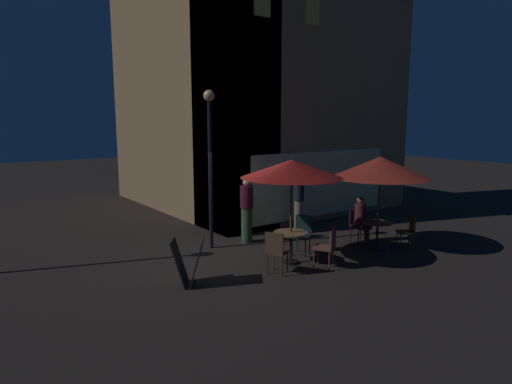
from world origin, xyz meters
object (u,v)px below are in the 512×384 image
object	(u,v)px
patio_umbrella_1	(380,167)
patron_seated_0	(361,217)
cafe_table_0	(291,240)
patron_standing_2	(247,211)
cafe_chair_0	(276,249)
menu_sandwich_board	(188,262)
street_lamp_near_corner	(210,146)
patron_standing_1	(299,203)
cafe_chair_2	(302,231)
cafe_table_1	(377,230)
cafe_chair_1	(328,244)
cafe_chair_4	(409,229)
patio_umbrella_0	(292,169)
cafe_chair_3	(358,222)

from	to	relation	value
patio_umbrella_1	patron_seated_0	distance (m)	1.55
cafe_table_0	patron_standing_2	world-z (taller)	patron_standing_2
patio_umbrella_1	cafe_chair_0	size ratio (longest dim) A/B	2.57
menu_sandwich_board	cafe_table_0	xyz separation A→B (m)	(2.56, -0.17, 0.08)
street_lamp_near_corner	patron_standing_1	xyz separation A→B (m)	(2.86, -0.19, -1.74)
cafe_chair_2	patron_standing_1	world-z (taller)	patron_standing_1
cafe_table_1	patio_umbrella_1	world-z (taller)	patio_umbrella_1
cafe_chair_1	cafe_chair_4	distance (m)	2.71
cafe_chair_0	cafe_chair_4	xyz separation A→B (m)	(3.90, -0.58, -0.02)
patron_standing_1	patio_umbrella_0	bearing A→B (deg)	1.71
patio_umbrella_1	cafe_chair_2	world-z (taller)	patio_umbrella_1
menu_sandwich_board	cafe_chair_3	distance (m)	5.24
patio_umbrella_1	patron_standing_2	world-z (taller)	patio_umbrella_1
cafe_chair_1	patron_seated_0	bearing A→B (deg)	-97.42
cafe_chair_1	cafe_chair_4	xyz separation A→B (m)	(2.70, -0.20, -0.02)
cafe_table_1	patron_standing_1	bearing A→B (deg)	101.64
cafe_table_1	patio_umbrella_1	bearing A→B (deg)	-90.00
street_lamp_near_corner	cafe_chair_1	bearing A→B (deg)	-66.30
menu_sandwich_board	street_lamp_near_corner	bearing A→B (deg)	83.56
patio_umbrella_1	cafe_chair_4	size ratio (longest dim) A/B	2.70
street_lamp_near_corner	cafe_table_1	bearing A→B (deg)	-38.21
cafe_table_0	patron_standing_2	size ratio (longest dim) A/B	0.45
street_lamp_near_corner	patron_seated_0	xyz separation A→B (m)	(3.49, -2.01, -1.93)
menu_sandwich_board	cafe_table_0	bearing A→B (deg)	30.41
menu_sandwich_board	patron_seated_0	world-z (taller)	patron_seated_0
cafe_chair_0	cafe_chair_4	size ratio (longest dim) A/B	1.05
cafe_chair_2	patron_seated_0	distance (m)	1.94
cafe_table_0	patio_umbrella_1	bearing A→B (deg)	-10.75
cafe_table_0	patio_umbrella_0	world-z (taller)	patio_umbrella_0
cafe_table_1	cafe_chair_0	bearing A→B (deg)	178.45
cafe_chair_1	cafe_chair_3	xyz separation A→B (m)	(2.23, 1.06, -0.02)
patio_umbrella_0	patron_standing_2	xyz separation A→B (m)	(0.21, 2.06, -1.32)
cafe_chair_2	patron_standing_1	xyz separation A→B (m)	(1.28, 1.58, 0.33)
cafe_table_0	cafe_chair_4	bearing A→B (deg)	-17.15
street_lamp_near_corner	menu_sandwich_board	world-z (taller)	street_lamp_near_corner
street_lamp_near_corner	cafe_chair_2	xyz separation A→B (m)	(1.58, -1.77, -2.08)
patio_umbrella_1	patio_umbrella_0	bearing A→B (deg)	169.25
cafe_chair_3	patio_umbrella_0	bearing A→B (deg)	-72.62
menu_sandwich_board	patio_umbrella_1	xyz separation A→B (m)	(5.09, -0.65, 1.64)
menu_sandwich_board	patron_standing_1	size ratio (longest dim) A/B	0.53
cafe_table_1	patron_standing_2	bearing A→B (deg)	132.31
street_lamp_near_corner	cafe_chair_3	world-z (taller)	street_lamp_near_corner
cafe_table_1	patron_standing_1	distance (m)	2.54
street_lamp_near_corner	cafe_chair_4	xyz separation A→B (m)	(3.99, -3.14, -2.10)
menu_sandwich_board	cafe_table_1	size ratio (longest dim) A/B	1.29
cafe_table_0	patio_umbrella_1	xyz separation A→B (m)	(2.52, -0.48, 1.56)
cafe_chair_1	street_lamp_near_corner	bearing A→B (deg)	-6.46
menu_sandwich_board	patio_umbrella_1	world-z (taller)	patio_umbrella_1
menu_sandwich_board	patron_standing_2	bearing A→B (deg)	68.58
cafe_table_0	cafe_chair_1	distance (m)	0.89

